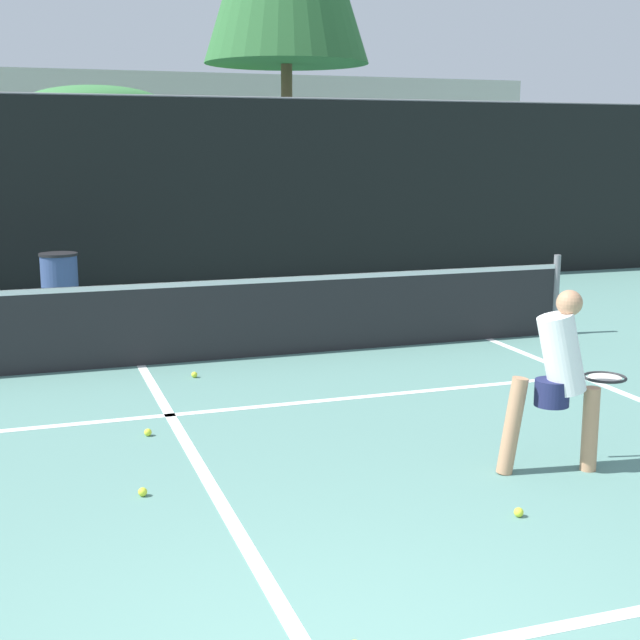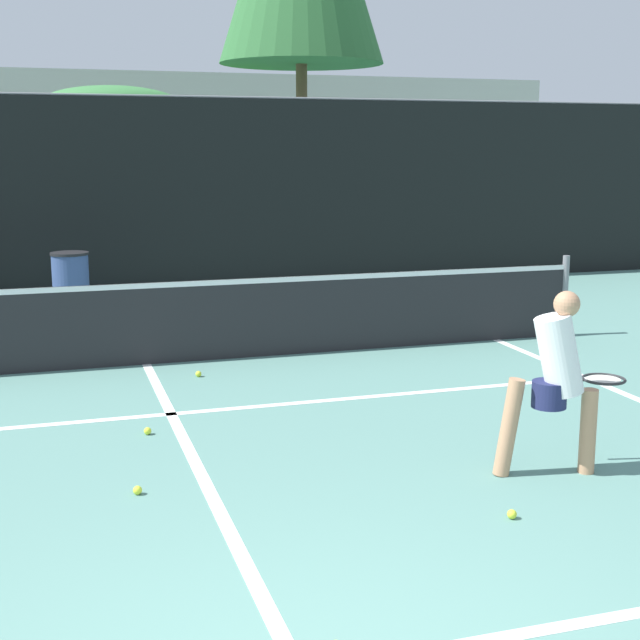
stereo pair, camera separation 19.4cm
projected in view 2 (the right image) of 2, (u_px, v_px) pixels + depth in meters
court_service_line at (171, 414)px, 8.37m from camera, size 8.25×0.10×0.01m
court_center_mark at (191, 454)px, 7.27m from camera, size 0.10×6.45×0.01m
net at (145, 321)px, 10.20m from camera, size 11.09×0.09×1.07m
fence_back at (107, 196)px, 14.90m from camera, size 24.00×0.06×3.33m
player_practicing at (556, 376)px, 6.72m from camera, size 1.17×0.47×1.43m
tennis_ball_scattered_2 at (138, 490)px, 6.43m from camera, size 0.07×0.07×0.07m
tennis_ball_scattered_3 at (148, 431)px, 7.77m from camera, size 0.07×0.07×0.07m
tennis_ball_scattered_6 at (198, 374)px, 9.73m from camera, size 0.07×0.07×0.07m
tennis_ball_scattered_8 at (512, 514)px, 6.01m from camera, size 0.07×0.07×0.07m
tennis_ball_scattered_9 at (559, 400)px, 8.73m from camera, size 0.07×0.07×0.07m
trash_bin at (71, 280)px, 13.82m from camera, size 0.59×0.59×0.87m
parked_car at (203, 241)px, 18.47m from camera, size 1.88×4.63×1.32m
tree_west at (223, 120)px, 23.58m from camera, size 3.15×3.15×3.66m
tree_east at (112, 104)px, 23.93m from camera, size 3.62×3.62×4.09m
building_far at (70, 145)px, 31.47m from camera, size 36.00×2.40×5.06m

